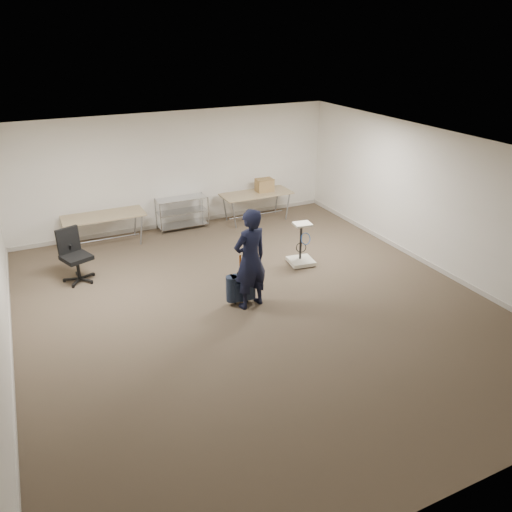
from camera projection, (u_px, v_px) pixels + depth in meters
ground at (255, 306)px, 8.96m from camera, size 9.00×9.00×0.00m
room_shell at (226, 272)px, 10.07m from camera, size 8.00×9.00×9.00m
folding_table_left at (104, 217)px, 11.18m from camera, size 1.80×0.75×0.73m
folding_table_right at (256, 195)px, 12.66m from camera, size 1.80×0.75×0.73m
wire_shelf at (182, 212)px, 12.22m from camera, size 1.22×0.47×0.80m
person at (250, 259)px, 8.60m from camera, size 0.75×0.58×1.83m
suitcase at (241, 288)px, 8.91m from camera, size 0.37×0.24×0.95m
office_chair at (77, 265)px, 9.75m from camera, size 0.64×0.65×1.06m
equipment_cart at (301, 253)px, 10.45m from camera, size 0.56×0.56×0.92m
cardboard_box at (264, 185)px, 12.71m from camera, size 0.44×0.34×0.32m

